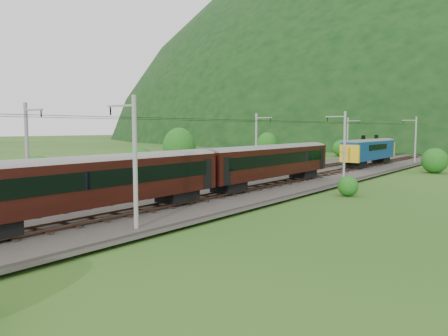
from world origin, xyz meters
The scene contains 13 objects.
ground centered at (0.00, 0.00, 0.00)m, with size 600.00×600.00×0.00m, color #234D18.
railbed centered at (0.00, 10.00, 0.15)m, with size 14.00×220.00×0.30m, color #38332D.
track_left centered at (-2.40, 10.00, 0.37)m, with size 2.40×220.00×0.27m.
track_right centered at (2.40, 10.00, 0.37)m, with size 2.40×220.00×0.27m.
catenary_left centered at (-6.12, 32.00, 4.50)m, with size 2.54×192.28×8.00m.
catenary_right centered at (6.12, 32.00, 4.50)m, with size 2.54×192.28×8.00m.
overhead_wires centered at (0.00, 10.00, 7.10)m, with size 4.83×198.00×0.03m.
mountain_ridge centered at (-120.00, 300.00, 0.00)m, with size 336.00×280.00×132.00m, color black.
hazard_post_near centered at (-0.73, 55.80, 1.01)m, with size 0.15×0.15×1.42m, color red.
hazard_post_far centered at (0.52, 51.88, 1.07)m, with size 0.16×0.16×1.55m, color red.
signal centered at (-3.61, 26.43, 1.70)m, with size 0.26×0.26×2.39m.
vegetation_left centered at (-13.91, 18.43, 2.47)m, with size 10.11×141.49×6.41m.
vegetation_right centered at (11.93, 15.71, 1.45)m, with size 5.63×91.40×3.19m.
Camera 1 is at (26.21, -17.34, 6.37)m, focal length 35.00 mm.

